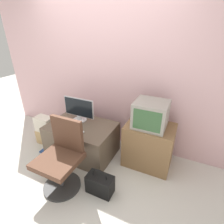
{
  "coord_description": "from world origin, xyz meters",
  "views": [
    {
      "loc": [
        1.33,
        -1.21,
        1.92
      ],
      "look_at": [
        0.33,
        0.9,
        0.78
      ],
      "focal_mm": 28.0,
      "sensor_mm": 36.0,
      "label": 1
    }
  ],
  "objects_px": {
    "keyboard": "(71,128)",
    "cardboard_box_lower": "(47,136)",
    "office_chair": "(62,159)",
    "handbag": "(100,184)",
    "main_monitor": "(79,110)",
    "crt_tv": "(151,114)",
    "book": "(46,151)",
    "mouse": "(83,132)"
  },
  "relations": [
    {
      "from": "keyboard",
      "to": "cardboard_box_lower",
      "type": "bearing_deg",
      "value": 170.01
    },
    {
      "from": "office_chair",
      "to": "handbag",
      "type": "relative_size",
      "value": 2.51
    },
    {
      "from": "cardboard_box_lower",
      "to": "keyboard",
      "type": "bearing_deg",
      "value": -9.99
    },
    {
      "from": "main_monitor",
      "to": "cardboard_box_lower",
      "type": "distance_m",
      "value": 0.9
    },
    {
      "from": "main_monitor",
      "to": "keyboard",
      "type": "relative_size",
      "value": 1.77
    },
    {
      "from": "main_monitor",
      "to": "keyboard",
      "type": "height_order",
      "value": "main_monitor"
    },
    {
      "from": "crt_tv",
      "to": "book",
      "type": "xyz_separation_m",
      "value": [
        -1.6,
        -0.48,
        -0.84
      ]
    },
    {
      "from": "handbag",
      "to": "book",
      "type": "xyz_separation_m",
      "value": [
        -1.22,
        0.3,
        -0.12
      ]
    },
    {
      "from": "cardboard_box_lower",
      "to": "handbag",
      "type": "bearing_deg",
      "value": -20.81
    },
    {
      "from": "keyboard",
      "to": "book",
      "type": "relative_size",
      "value": 1.56
    },
    {
      "from": "cardboard_box_lower",
      "to": "mouse",
      "type": "bearing_deg",
      "value": -8.22
    },
    {
      "from": "book",
      "to": "office_chair",
      "type": "bearing_deg",
      "value": -28.06
    },
    {
      "from": "keyboard",
      "to": "crt_tv",
      "type": "xyz_separation_m",
      "value": [
        1.11,
        0.37,
        0.31
      ]
    },
    {
      "from": "keyboard",
      "to": "book",
      "type": "height_order",
      "value": "keyboard"
    },
    {
      "from": "main_monitor",
      "to": "crt_tv",
      "type": "xyz_separation_m",
      "value": [
        1.14,
        0.08,
        0.13
      ]
    },
    {
      "from": "keyboard",
      "to": "crt_tv",
      "type": "bearing_deg",
      "value": 18.3
    },
    {
      "from": "main_monitor",
      "to": "handbag",
      "type": "distance_m",
      "value": 1.19
    },
    {
      "from": "keyboard",
      "to": "mouse",
      "type": "bearing_deg",
      "value": -2.77
    },
    {
      "from": "crt_tv",
      "to": "cardboard_box_lower",
      "type": "xyz_separation_m",
      "value": [
        -1.79,
        -0.25,
        -0.72
      ]
    },
    {
      "from": "mouse",
      "to": "crt_tv",
      "type": "distance_m",
      "value": 1.01
    },
    {
      "from": "crt_tv",
      "to": "office_chair",
      "type": "xyz_separation_m",
      "value": [
        -0.88,
        -0.86,
        -0.42
      ]
    },
    {
      "from": "keyboard",
      "to": "mouse",
      "type": "xyz_separation_m",
      "value": [
        0.22,
        -0.01,
        0.01
      ]
    },
    {
      "from": "office_chair",
      "to": "book",
      "type": "bearing_deg",
      "value": 151.94
    },
    {
      "from": "crt_tv",
      "to": "handbag",
      "type": "distance_m",
      "value": 1.13
    },
    {
      "from": "mouse",
      "to": "crt_tv",
      "type": "height_order",
      "value": "crt_tv"
    },
    {
      "from": "office_chair",
      "to": "book",
      "type": "relative_size",
      "value": 4.77
    },
    {
      "from": "book",
      "to": "cardboard_box_lower",
      "type": "bearing_deg",
      "value": 128.11
    },
    {
      "from": "crt_tv",
      "to": "handbag",
      "type": "height_order",
      "value": "crt_tv"
    },
    {
      "from": "main_monitor",
      "to": "book",
      "type": "bearing_deg",
      "value": -139.42
    },
    {
      "from": "keyboard",
      "to": "mouse",
      "type": "relative_size",
      "value": 5.3
    },
    {
      "from": "mouse",
      "to": "handbag",
      "type": "relative_size",
      "value": 0.15
    },
    {
      "from": "office_chair",
      "to": "cardboard_box_lower",
      "type": "bearing_deg",
      "value": 145.67
    },
    {
      "from": "office_chair",
      "to": "book",
      "type": "height_order",
      "value": "office_chair"
    },
    {
      "from": "mouse",
      "to": "office_chair",
      "type": "relative_size",
      "value": 0.06
    },
    {
      "from": "keyboard",
      "to": "cardboard_box_lower",
      "type": "relative_size",
      "value": 0.9
    },
    {
      "from": "crt_tv",
      "to": "keyboard",
      "type": "bearing_deg",
      "value": -161.7
    },
    {
      "from": "cardboard_box_lower",
      "to": "book",
      "type": "height_order",
      "value": "cardboard_box_lower"
    },
    {
      "from": "main_monitor",
      "to": "handbag",
      "type": "xyz_separation_m",
      "value": [
        0.75,
        -0.7,
        -0.59
      ]
    },
    {
      "from": "crt_tv",
      "to": "mouse",
      "type": "bearing_deg",
      "value": -156.86
    },
    {
      "from": "crt_tv",
      "to": "office_chair",
      "type": "bearing_deg",
      "value": -135.56
    },
    {
      "from": "main_monitor",
      "to": "handbag",
      "type": "relative_size",
      "value": 1.45
    },
    {
      "from": "main_monitor",
      "to": "handbag",
      "type": "height_order",
      "value": "main_monitor"
    }
  ]
}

